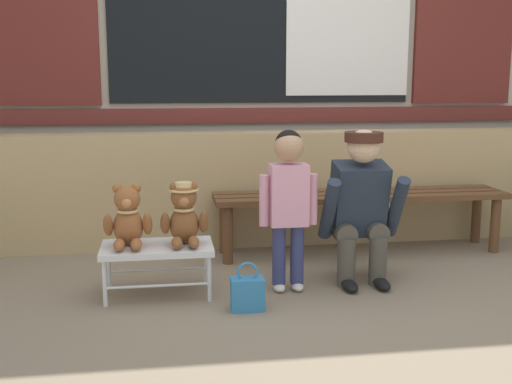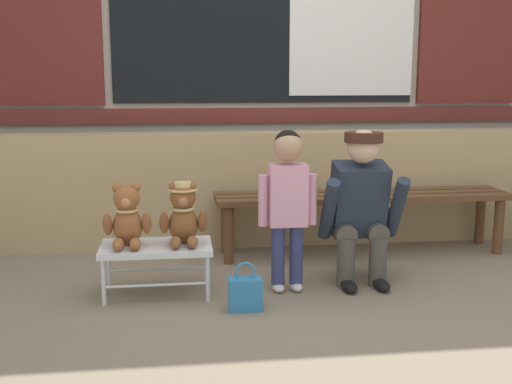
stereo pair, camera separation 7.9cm
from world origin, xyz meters
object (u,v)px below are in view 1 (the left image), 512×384
at_px(wooden_bench_long, 360,202).
at_px(child_standing, 289,193).
at_px(teddy_bear_plain, 128,218).
at_px(adult_crouching, 361,206).
at_px(teddy_bear_with_hat, 184,215).
at_px(small_display_bench, 157,251).
at_px(handbag_on_ground, 247,293).

bearing_deg(wooden_bench_long, child_standing, -132.68).
height_order(teddy_bear_plain, adult_crouching, adult_crouching).
height_order(teddy_bear_plain, teddy_bear_with_hat, same).
bearing_deg(adult_crouching, small_display_bench, -176.51).
bearing_deg(small_display_bench, adult_crouching, 3.49).
bearing_deg(handbag_on_ground, teddy_bear_plain, 153.75).
xyz_separation_m(wooden_bench_long, handbag_on_ground, (-0.95, -1.02, -0.28)).
height_order(child_standing, adult_crouching, child_standing).
bearing_deg(small_display_bench, teddy_bear_with_hat, 0.77).
relative_size(small_display_bench, adult_crouching, 0.67).
relative_size(small_display_bench, child_standing, 0.67).
bearing_deg(teddy_bear_with_hat, teddy_bear_plain, -179.87).
xyz_separation_m(wooden_bench_long, teddy_bear_plain, (-1.60, -0.70, 0.09)).
xyz_separation_m(wooden_bench_long, small_display_bench, (-1.44, -0.70, -0.11)).
relative_size(adult_crouching, handbag_on_ground, 3.49).
distance_m(teddy_bear_plain, adult_crouching, 1.40).
height_order(wooden_bench_long, adult_crouching, adult_crouching).
distance_m(small_display_bench, teddy_bear_with_hat, 0.26).
bearing_deg(adult_crouching, teddy_bear_with_hat, -176.11).
distance_m(wooden_bench_long, adult_crouching, 0.67).
relative_size(wooden_bench_long, small_display_bench, 3.28).
relative_size(teddy_bear_with_hat, child_standing, 0.38).
distance_m(teddy_bear_with_hat, child_standing, 0.62).
distance_m(wooden_bench_long, child_standing, 1.02).
bearing_deg(wooden_bench_long, handbag_on_ground, -133.11).
relative_size(teddy_bear_with_hat, adult_crouching, 0.38).
bearing_deg(handbag_on_ground, adult_crouching, 27.39).
bearing_deg(teddy_bear_with_hat, wooden_bench_long, 28.74).
distance_m(teddy_bear_plain, handbag_on_ground, 0.81).
relative_size(wooden_bench_long, handbag_on_ground, 7.72).
height_order(small_display_bench, adult_crouching, adult_crouching).
bearing_deg(adult_crouching, child_standing, -167.93).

